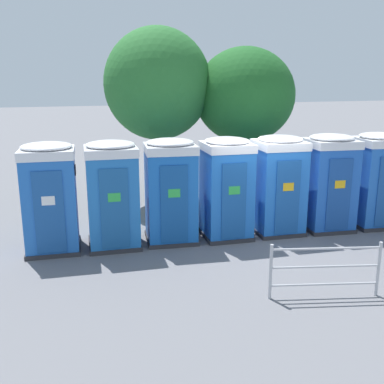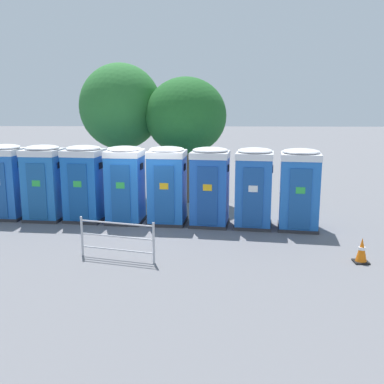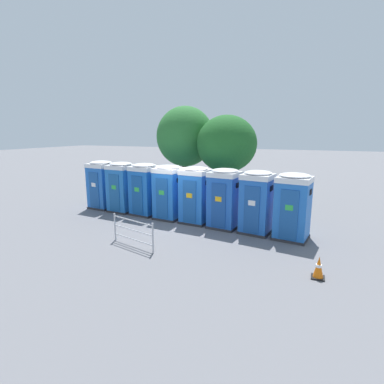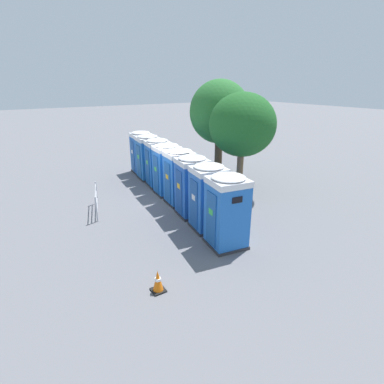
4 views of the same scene
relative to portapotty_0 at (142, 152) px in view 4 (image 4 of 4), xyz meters
The scene contains 13 objects.
ground_plane 5.08m from the portapotty_0, ahead, with size 120.00×120.00×0.00m, color slate.
portapotty_0 is the anchor object (origin of this frame).
portapotty_1 1.40m from the portapotty_0, ahead, with size 1.30×1.30×2.54m.
portapotty_2 2.81m from the portapotty_0, ahead, with size 1.38×1.36×2.54m.
portapotty_3 4.21m from the portapotty_0, ahead, with size 1.26×1.29×2.54m.
portapotty_4 5.61m from the portapotty_0, ahead, with size 1.30×1.30×2.54m.
portapotty_5 7.02m from the portapotty_0, ahead, with size 1.36×1.35×2.54m.
portapotty_6 8.42m from the portapotty_0, ahead, with size 1.34×1.36×2.54m.
portapotty_7 9.82m from the portapotty_0, ahead, with size 1.39×1.37×2.54m.
street_tree_0 5.32m from the portapotty_0, 43.48° to the left, with size 3.27×3.27×5.46m.
street_tree_1 6.93m from the portapotty_0, 23.26° to the left, with size 3.13×3.13×4.89m.
traffic_cone 11.54m from the portapotty_0, 21.12° to the right, with size 0.36×0.36×0.64m.
event_barrier 6.18m from the portapotty_0, 41.57° to the right, with size 1.99×0.59×1.05m.
Camera 4 is at (11.97, -6.34, 5.30)m, focal length 28.00 mm.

